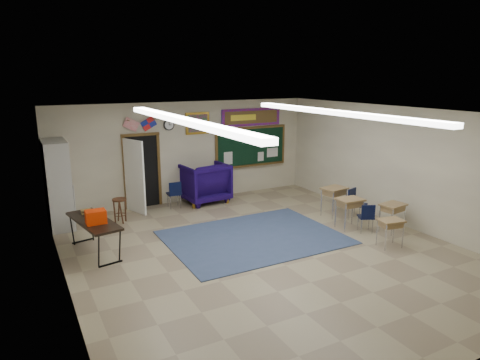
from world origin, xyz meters
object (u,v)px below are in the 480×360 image
wingback_armchair (204,182)px  folding_table (95,235)px  student_desk_front_right (334,200)px  wooden_stool (120,210)px  student_desk_front_left (349,212)px

wingback_armchair → folding_table: bearing=29.3°
student_desk_front_right → folding_table: size_ratio=0.42×
student_desk_front_right → wooden_stool: bearing=146.8°
student_desk_front_right → student_desk_front_left: bearing=-119.2°
student_desk_front_left → student_desk_front_right: (0.32, 0.96, 0.01)m
wooden_stool → student_desk_front_right: bearing=-22.4°
wingback_armchair → folding_table: wingback_armchair is taller
student_desk_front_right → folding_table: 6.23m
wingback_armchair → student_desk_front_left: (2.26, -3.88, -0.17)m
student_desk_front_left → folding_table: size_ratio=0.41×
folding_table → student_desk_front_right: bearing=-14.9°
student_desk_front_left → student_desk_front_right: 1.01m
student_desk_front_right → wooden_stool: size_ratio=1.23×
student_desk_front_left → student_desk_front_right: bearing=74.4°
student_desk_front_right → wingback_armchair: bearing=120.6°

